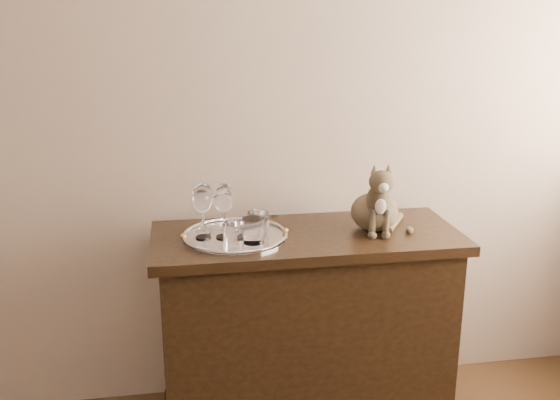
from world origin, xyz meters
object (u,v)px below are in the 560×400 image
(tumbler_a, at_px, (253,230))
(cat, at_px, (375,194))
(sideboard, at_px, (305,331))
(wine_glass_a, at_px, (203,207))
(wine_glass_c, at_px, (203,214))
(tumbler_b, at_px, (234,234))
(tumbler_c, at_px, (258,224))
(wine_glass_b, at_px, (225,206))
(tray, at_px, (235,237))
(wine_glass_d, at_px, (223,213))

(tumbler_a, xyz_separation_m, cat, (0.49, 0.09, 0.09))
(cat, bearing_deg, sideboard, -171.73)
(wine_glass_a, distance_m, cat, 0.67)
(wine_glass_c, relative_size, tumbler_b, 2.25)
(wine_glass_a, relative_size, tumbler_a, 2.14)
(wine_glass_a, bearing_deg, tumbler_b, -59.02)
(tumbler_c, xyz_separation_m, cat, (0.46, 0.02, 0.09))
(wine_glass_a, bearing_deg, tumbler_a, -40.04)
(wine_glass_a, xyz_separation_m, wine_glass_c, (-0.01, -0.07, -0.00))
(wine_glass_c, height_order, tumbler_a, wine_glass_c)
(sideboard, height_order, wine_glass_b, wine_glass_b)
(tray, relative_size, tumbler_b, 4.76)
(wine_glass_b, bearing_deg, wine_glass_d, -97.03)
(tumbler_c, height_order, cat, cat)
(sideboard, height_order, tray, tray)
(wine_glass_b, xyz_separation_m, wine_glass_d, (-0.01, -0.11, 0.01))
(sideboard, xyz_separation_m, tumbler_b, (-0.29, -0.11, 0.48))
(tumbler_b, distance_m, tumbler_c, 0.14)
(sideboard, height_order, tumbler_a, tumbler_a)
(sideboard, bearing_deg, tumbler_b, -159.74)
(tray, relative_size, wine_glass_c, 2.11)
(sideboard, distance_m, wine_glass_d, 0.62)
(wine_glass_c, xyz_separation_m, tumbler_b, (0.11, -0.10, -0.05))
(sideboard, xyz_separation_m, wine_glass_c, (-0.40, -0.01, 0.53))
(wine_glass_c, bearing_deg, tumbler_c, -0.56)
(wine_glass_b, xyz_separation_m, wine_glass_c, (-0.09, -0.10, 0.00))
(tumbler_a, bearing_deg, tray, 127.27)
(wine_glass_a, xyz_separation_m, tumbler_c, (0.20, -0.07, -0.05))
(wine_glass_b, bearing_deg, wine_glass_c, -131.31)
(wine_glass_d, bearing_deg, tumbler_a, -34.20)
(tray, distance_m, cat, 0.57)
(wine_glass_a, relative_size, wine_glass_b, 1.09)
(wine_glass_a, distance_m, wine_glass_c, 0.07)
(cat, bearing_deg, tumbler_a, -162.37)
(tumbler_a, bearing_deg, wine_glass_d, 145.80)
(wine_glass_d, bearing_deg, cat, 2.27)
(wine_glass_c, height_order, cat, cat)
(tray, bearing_deg, tumbler_a, -52.73)
(wine_glass_a, height_order, tumbler_b, wine_glass_a)
(wine_glass_c, relative_size, tumbler_a, 2.05)
(wine_glass_d, bearing_deg, wine_glass_b, 82.97)
(tumbler_b, height_order, tumbler_c, tumbler_c)
(wine_glass_c, distance_m, wine_glass_d, 0.08)
(tumbler_a, bearing_deg, cat, 10.75)
(tumbler_b, relative_size, tumbler_c, 0.92)
(sideboard, xyz_separation_m, wine_glass_b, (-0.31, 0.10, 0.52))
(tray, bearing_deg, sideboard, 1.82)
(wine_glass_b, height_order, tumbler_b, wine_glass_b)
(wine_glass_a, distance_m, tumbler_b, 0.20)
(wine_glass_c, bearing_deg, wine_glass_a, 85.55)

